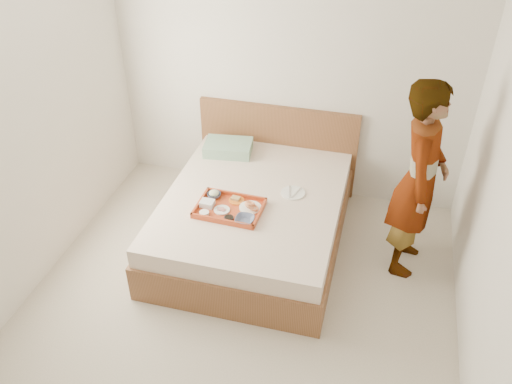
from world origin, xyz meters
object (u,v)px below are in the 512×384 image
object	(u,v)px
bed	(254,219)
dinner_plate	(293,193)
tray	(230,208)
person	(419,180)

from	to	relation	value
bed	dinner_plate	distance (m)	0.45
bed	tray	size ratio (longest dim) A/B	3.55
bed	tray	bearing A→B (deg)	-119.15
bed	person	xyz separation A→B (m)	(1.38, 0.08, 0.62)
bed	dinner_plate	xyz separation A→B (m)	(0.34, 0.13, 0.27)
tray	dinner_plate	xyz separation A→B (m)	(0.48, 0.39, -0.02)
bed	tray	world-z (taller)	tray
bed	dinner_plate	world-z (taller)	dinner_plate
tray	person	bearing A→B (deg)	14.59
tray	person	world-z (taller)	person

